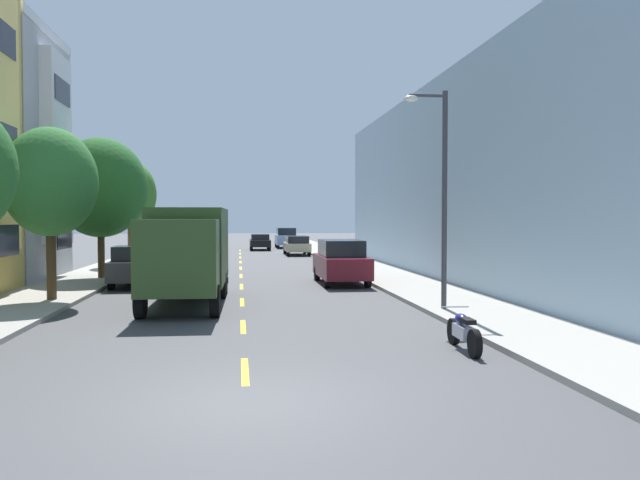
{
  "coord_description": "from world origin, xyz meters",
  "views": [
    {
      "loc": [
        -0.1,
        -10.1,
        2.9
      ],
      "look_at": [
        4.73,
        27.96,
        1.57
      ],
      "focal_mm": 35.99,
      "sensor_mm": 36.0,
      "label": 1
    }
  ],
  "objects_px": {
    "parked_wagon_white": "(180,247)",
    "parked_pickup_charcoal": "(139,266)",
    "parked_suv_sky": "(286,238)",
    "parked_motorcycle": "(464,332)",
    "street_tree_second": "(50,182)",
    "parked_suv_burgundy": "(341,261)",
    "street_tree_farthest": "(130,194)",
    "moving_black_sedan": "(260,242)",
    "street_lamp": "(440,182)",
    "street_tree_third": "(100,188)",
    "delivery_box_truck": "(188,249)",
    "parked_wagon_champagne": "(297,245)"
  },
  "relations": [
    {
      "from": "parked_wagon_white",
      "to": "parked_pickup_charcoal",
      "type": "distance_m",
      "value": 18.05
    },
    {
      "from": "parked_suv_sky",
      "to": "parked_motorcycle",
      "type": "distance_m",
      "value": 48.52
    },
    {
      "from": "street_tree_second",
      "to": "parked_suv_burgundy",
      "type": "xyz_separation_m",
      "value": [
        10.75,
        5.17,
        -3.11
      ]
    },
    {
      "from": "parked_wagon_white",
      "to": "street_tree_farthest",
      "type": "bearing_deg",
      "value": -105.38
    },
    {
      "from": "street_tree_second",
      "to": "moving_black_sedan",
      "type": "xyz_separation_m",
      "value": [
        8.2,
        35.44,
        -3.34
      ]
    },
    {
      "from": "street_tree_second",
      "to": "street_lamp",
      "type": "height_order",
      "value": "street_lamp"
    },
    {
      "from": "parked_suv_sky",
      "to": "street_tree_third",
      "type": "bearing_deg",
      "value": -109.07
    },
    {
      "from": "delivery_box_truck",
      "to": "street_lamp",
      "type": "bearing_deg",
      "value": -21.87
    },
    {
      "from": "street_lamp",
      "to": "moving_black_sedan",
      "type": "bearing_deg",
      "value": 96.04
    },
    {
      "from": "parked_wagon_champagne",
      "to": "parked_suv_burgundy",
      "type": "distance_m",
      "value": 21.91
    },
    {
      "from": "parked_pickup_charcoal",
      "to": "moving_black_sedan",
      "type": "relative_size",
      "value": 1.19
    },
    {
      "from": "delivery_box_truck",
      "to": "parked_wagon_white",
      "type": "distance_m",
      "value": 24.46
    },
    {
      "from": "delivery_box_truck",
      "to": "parked_suv_burgundy",
      "type": "xyz_separation_m",
      "value": [
        6.15,
        5.81,
        -0.87
      ]
    },
    {
      "from": "moving_black_sedan",
      "to": "parked_motorcycle",
      "type": "relative_size",
      "value": 2.19
    },
    {
      "from": "street_tree_farthest",
      "to": "delivery_box_truck",
      "type": "relative_size",
      "value": 0.79
    },
    {
      "from": "street_tree_third",
      "to": "street_tree_second",
      "type": "bearing_deg",
      "value": -90.0
    },
    {
      "from": "street_tree_second",
      "to": "street_tree_third",
      "type": "relative_size",
      "value": 0.9
    },
    {
      "from": "street_tree_second",
      "to": "parked_wagon_white",
      "type": "distance_m",
      "value": 24.0
    },
    {
      "from": "street_tree_farthest",
      "to": "parked_wagon_white",
      "type": "bearing_deg",
      "value": 74.62
    },
    {
      "from": "street_tree_second",
      "to": "street_lamp",
      "type": "xyz_separation_m",
      "value": [
        12.34,
        -3.75,
        -0.12
      ]
    },
    {
      "from": "delivery_box_truck",
      "to": "parked_wagon_champagne",
      "type": "relative_size",
      "value": 1.64
    },
    {
      "from": "street_tree_second",
      "to": "parked_wagon_champagne",
      "type": "xyz_separation_m",
      "value": [
        10.78,
        27.08,
        -3.29
      ]
    },
    {
      "from": "parked_suv_sky",
      "to": "moving_black_sedan",
      "type": "xyz_separation_m",
      "value": [
        -2.64,
        -3.86,
        -0.24
      ]
    },
    {
      "from": "street_tree_third",
      "to": "parked_pickup_charcoal",
      "type": "xyz_separation_m",
      "value": [
        2.05,
        -2.3,
        -3.46
      ]
    },
    {
      "from": "street_tree_second",
      "to": "parked_wagon_champagne",
      "type": "height_order",
      "value": "street_tree_second"
    },
    {
      "from": "street_tree_farthest",
      "to": "moving_black_sedan",
      "type": "height_order",
      "value": "street_tree_farthest"
    },
    {
      "from": "street_tree_third",
      "to": "delivery_box_truck",
      "type": "xyz_separation_m",
      "value": [
        4.6,
        -8.58,
        -2.43
      ]
    },
    {
      "from": "parked_wagon_white",
      "to": "parked_motorcycle",
      "type": "height_order",
      "value": "parked_wagon_white"
    },
    {
      "from": "parked_suv_sky",
      "to": "parked_wagon_champagne",
      "type": "xyz_separation_m",
      "value": [
        -0.06,
        -12.22,
        -0.18
      ]
    },
    {
      "from": "street_tree_third",
      "to": "delivery_box_truck",
      "type": "height_order",
      "value": "street_tree_third"
    },
    {
      "from": "street_tree_farthest",
      "to": "parked_wagon_white",
      "type": "distance_m",
      "value": 8.81
    },
    {
      "from": "parked_wagon_champagne",
      "to": "moving_black_sedan",
      "type": "relative_size",
      "value": 1.04
    },
    {
      "from": "delivery_box_truck",
      "to": "moving_black_sedan",
      "type": "xyz_separation_m",
      "value": [
        3.6,
        36.08,
        -1.1
      ]
    },
    {
      "from": "parked_wagon_champagne",
      "to": "moving_black_sedan",
      "type": "distance_m",
      "value": 8.75
    },
    {
      "from": "moving_black_sedan",
      "to": "delivery_box_truck",
      "type": "bearing_deg",
      "value": -95.69
    },
    {
      "from": "street_tree_farthest",
      "to": "street_tree_second",
      "type": "bearing_deg",
      "value": -90.0
    },
    {
      "from": "parked_suv_sky",
      "to": "parked_pickup_charcoal",
      "type": "distance_m",
      "value": 34.8
    },
    {
      "from": "parked_suv_sky",
      "to": "parked_suv_burgundy",
      "type": "relative_size",
      "value": 1.0
    },
    {
      "from": "street_tree_second",
      "to": "parked_suv_burgundy",
      "type": "bearing_deg",
      "value": 25.67
    },
    {
      "from": "parked_wagon_champagne",
      "to": "parked_motorcycle",
      "type": "xyz_separation_m",
      "value": [
        0.37,
        -36.29,
        -0.39
      ]
    },
    {
      "from": "street_tree_second",
      "to": "parked_suv_burgundy",
      "type": "relative_size",
      "value": 1.21
    },
    {
      "from": "parked_suv_sky",
      "to": "street_lamp",
      "type": "bearing_deg",
      "value": -88.0
    },
    {
      "from": "street_lamp",
      "to": "parked_suv_burgundy",
      "type": "height_order",
      "value": "street_lamp"
    },
    {
      "from": "street_lamp",
      "to": "parked_suv_sky",
      "type": "distance_m",
      "value": 43.18
    },
    {
      "from": "moving_black_sedan",
      "to": "street_tree_third",
      "type": "bearing_deg",
      "value": -106.6
    },
    {
      "from": "delivery_box_truck",
      "to": "parked_suv_burgundy",
      "type": "bearing_deg",
      "value": 43.38
    },
    {
      "from": "street_tree_third",
      "to": "parked_pickup_charcoal",
      "type": "height_order",
      "value": "street_tree_third"
    },
    {
      "from": "parked_suv_sky",
      "to": "parked_wagon_white",
      "type": "xyz_separation_m",
      "value": [
        -8.69,
        -15.63,
        -0.18
      ]
    },
    {
      "from": "parked_suv_sky",
      "to": "parked_pickup_charcoal",
      "type": "relative_size",
      "value": 0.9
    },
    {
      "from": "street_lamp",
      "to": "parked_pickup_charcoal",
      "type": "xyz_separation_m",
      "value": [
        -10.29,
        9.38,
        -3.14
      ]
    }
  ]
}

